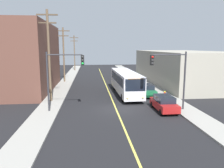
{
  "coord_description": "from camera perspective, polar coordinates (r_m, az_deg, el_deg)",
  "views": [
    {
      "loc": [
        -2.7,
        -22.63,
        6.59
      ],
      "look_at": [
        0.0,
        4.32,
        2.0
      ],
      "focal_mm": 34.99,
      "sensor_mm": 36.0,
      "label": 1
    }
  ],
  "objects": [
    {
      "name": "sidewalk_right",
      "position": [
        34.73,
        11.04,
        -1.37
      ],
      "size": [
        2.5,
        90.0,
        0.15
      ],
      "primitive_type": "cube",
      "color": "gray",
      "rests_on": "ground"
    },
    {
      "name": "sidewalk_left",
      "position": [
        33.59,
        -13.4,
        -1.83
      ],
      "size": [
        2.5,
        90.0,
        0.15
      ],
      "primitive_type": "cube",
      "color": "gray",
      "rests_on": "ground"
    },
    {
      "name": "traffic_signal_left_corner",
      "position": [
        22.35,
        -12.68,
        3.51
      ],
      "size": [
        3.75,
        0.48,
        6.0
      ],
      "color": "#2D2D33",
      "rests_on": "sidewalk_left"
    },
    {
      "name": "traffic_signal_right_corner",
      "position": [
        22.93,
        15.05,
        3.57
      ],
      "size": [
        3.75,
        0.48,
        6.0
      ],
      "color": "#2D2D33",
      "rests_on": "sidewalk_right"
    },
    {
      "name": "city_bus",
      "position": [
        30.59,
        3.57,
        0.62
      ],
      "size": [
        2.83,
        12.2,
        3.2
      ],
      "color": "silver",
      "rests_on": "ground"
    },
    {
      "name": "parked_car_green",
      "position": [
        29.99,
        8.95,
        -1.55
      ],
      "size": [
        1.83,
        4.4,
        1.62
      ],
      "color": "#196038",
      "rests_on": "ground"
    },
    {
      "name": "utility_pole_mid",
      "position": [
        41.86,
        -12.52,
        8.09
      ],
      "size": [
        2.4,
        0.28,
        9.97
      ],
      "color": "brown",
      "rests_on": "sidewalk_left"
    },
    {
      "name": "utility_pole_near",
      "position": [
        26.85,
        -16.17,
        8.0
      ],
      "size": [
        2.4,
        0.28,
        10.69
      ],
      "color": "brown",
      "rests_on": "sidewalk_left"
    },
    {
      "name": "lane_stripe_center",
      "position": [
        38.3,
        -1.59,
        -0.29
      ],
      "size": [
        0.16,
        60.0,
        0.01
      ],
      "primitive_type": "cube",
      "color": "#D8CC4C",
      "rests_on": "ground"
    },
    {
      "name": "building_right_warehouse",
      "position": [
        43.07,
        17.88,
        4.27
      ],
      "size": [
        12.0,
        26.26,
        5.84
      ],
      "color": "gray",
      "rests_on": "ground"
    },
    {
      "name": "building_left_brick",
      "position": [
        35.82,
        -23.4,
        6.33
      ],
      "size": [
        10.0,
        16.74,
        10.05
      ],
      "color": "brown",
      "rests_on": "ground"
    },
    {
      "name": "parked_car_red",
      "position": [
        23.4,
        13.44,
        -4.87
      ],
      "size": [
        1.85,
        4.42,
        1.62
      ],
      "color": "maroon",
      "rests_on": "ground"
    },
    {
      "name": "fire_hydrant",
      "position": [
        29.09,
        13.59,
        -2.57
      ],
      "size": [
        0.44,
        0.26,
        0.84
      ],
      "color": "red",
      "rests_on": "sidewalk_right"
    },
    {
      "name": "utility_pole_far",
      "position": [
        62.23,
        -9.8,
        8.43
      ],
      "size": [
        2.4,
        0.28,
        9.62
      ],
      "color": "brown",
      "rests_on": "sidewalk_left"
    },
    {
      "name": "ground_plane",
      "position": [
        23.73,
        1.05,
        -6.51
      ],
      "size": [
        120.0,
        120.0,
        0.0
      ],
      "primitive_type": "plane",
      "color": "black"
    }
  ]
}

